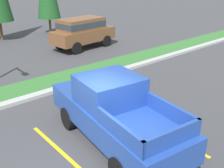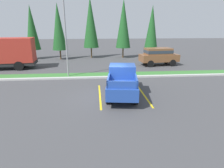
% 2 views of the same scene
% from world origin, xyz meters
% --- Properties ---
extents(ground_plane, '(120.00, 120.00, 0.00)m').
position_xyz_m(ground_plane, '(0.00, 0.00, 0.00)').
color(ground_plane, '#424244').
extents(parking_line_near, '(0.12, 4.80, 0.01)m').
position_xyz_m(parking_line_near, '(-0.58, 0.34, 0.00)').
color(parking_line_near, yellow).
rests_on(parking_line_near, ground).
extents(parking_line_far, '(0.12, 4.80, 0.01)m').
position_xyz_m(parking_line_far, '(2.52, 0.34, 0.00)').
color(parking_line_far, yellow).
rests_on(parking_line_far, ground).
extents(curb_strip, '(56.00, 0.40, 0.15)m').
position_xyz_m(curb_strip, '(0.00, 5.00, 0.07)').
color(curb_strip, '#B2B2AD').
rests_on(curb_strip, ground).
extents(grass_median, '(56.00, 1.80, 0.06)m').
position_xyz_m(grass_median, '(0.00, 6.10, 0.03)').
color(grass_median, '#387533').
rests_on(grass_median, ground).
extents(pickup_truck_main, '(2.60, 5.44, 2.10)m').
position_xyz_m(pickup_truck_main, '(0.98, 0.39, 1.04)').
color(pickup_truck_main, black).
rests_on(pickup_truck_main, ground).
extents(suv_distant, '(4.77, 2.32, 2.10)m').
position_xyz_m(suv_distant, '(6.84, 10.38, 1.24)').
color(suv_distant, black).
rests_on(suv_distant, ground).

